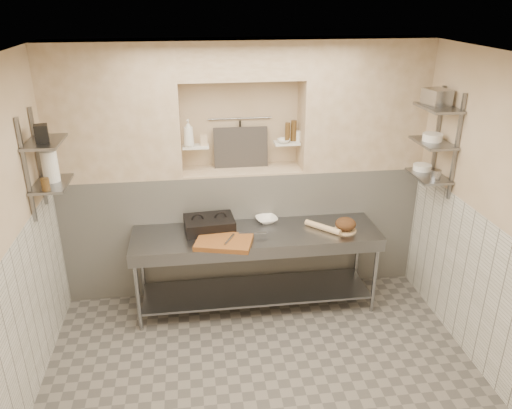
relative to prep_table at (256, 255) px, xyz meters
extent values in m
cube|color=slate|center=(-0.08, -1.18, -0.69)|extent=(4.00, 3.90, 0.10)
cube|color=silver|center=(-0.08, -1.18, 2.21)|extent=(4.00, 3.90, 0.10)
cube|color=beige|center=(1.97, -1.18, 0.76)|extent=(0.10, 3.90, 2.80)
cube|color=beige|center=(-0.08, 0.82, 0.76)|extent=(4.00, 0.10, 2.80)
cube|color=silver|center=(-0.08, 0.57, 0.06)|extent=(4.00, 0.40, 1.40)
cube|color=beige|center=(-0.08, 0.57, 0.77)|extent=(1.30, 0.40, 0.02)
cube|color=beige|center=(-1.41, 0.57, 1.46)|extent=(1.35, 0.40, 1.40)
cube|color=beige|center=(1.24, 0.57, 1.46)|extent=(1.35, 0.40, 1.40)
cube|color=beige|center=(-0.08, 0.57, 1.96)|extent=(1.30, 0.40, 0.40)
cube|color=silver|center=(-2.07, -1.18, 0.06)|extent=(0.02, 3.90, 1.40)
cube|color=silver|center=(1.91, -1.18, 0.06)|extent=(0.02, 3.90, 1.40)
cube|color=white|center=(-0.58, 0.57, 1.06)|extent=(0.28, 0.16, 0.02)
cube|color=white|center=(0.42, 0.57, 1.06)|extent=(0.28, 0.16, 0.02)
cylinder|color=gray|center=(-0.08, 0.74, 1.31)|extent=(0.70, 0.02, 0.02)
cylinder|color=black|center=(-0.08, 0.72, 1.14)|extent=(0.02, 0.02, 0.30)
cube|color=#383330|center=(-0.08, 0.67, 1.00)|extent=(0.60, 0.08, 0.45)
cube|color=slate|center=(-2.06, 0.07, 1.16)|extent=(0.03, 0.03, 0.95)
cube|color=slate|center=(-2.06, -0.33, 1.16)|extent=(0.03, 0.03, 0.95)
cube|color=slate|center=(-1.92, -0.13, 0.96)|extent=(0.30, 0.50, 0.02)
cube|color=slate|center=(-1.92, -0.13, 1.36)|extent=(0.30, 0.50, 0.03)
cube|color=slate|center=(1.89, 0.07, 1.21)|extent=(0.03, 0.03, 1.05)
cube|color=slate|center=(1.89, -0.33, 1.21)|extent=(0.03, 0.03, 1.05)
cube|color=slate|center=(1.76, -0.13, 0.86)|extent=(0.30, 0.50, 0.02)
cube|color=slate|center=(1.76, -0.13, 1.21)|extent=(0.30, 0.50, 0.02)
cube|color=slate|center=(1.76, -0.13, 1.56)|extent=(0.30, 0.50, 0.03)
cube|color=gray|center=(0.00, 0.02, 0.24)|extent=(2.60, 0.70, 0.04)
cube|color=gray|center=(0.00, 0.02, -0.46)|extent=(2.45, 0.60, 0.03)
cube|color=gray|center=(0.00, -0.31, 0.18)|extent=(2.60, 0.02, 0.12)
cylinder|color=gray|center=(-1.24, -0.27, -0.21)|extent=(0.04, 0.04, 0.86)
cylinder|color=gray|center=(-1.24, 0.31, -0.21)|extent=(0.04, 0.04, 0.86)
cylinder|color=gray|center=(1.24, -0.27, -0.21)|extent=(0.04, 0.04, 0.86)
cylinder|color=gray|center=(1.24, 0.31, -0.21)|extent=(0.04, 0.04, 0.86)
cube|color=black|center=(-0.48, 0.13, 0.30)|extent=(0.54, 0.42, 0.09)
cube|color=black|center=(-0.48, 0.13, 0.37)|extent=(0.54, 0.42, 0.05)
cube|color=brown|center=(-0.35, -0.20, 0.28)|extent=(0.63, 0.52, 0.05)
cube|color=gray|center=(-0.05, -0.09, 0.31)|extent=(0.29, 0.06, 0.01)
cylinder|color=gray|center=(-0.30, -0.21, 0.31)|extent=(0.12, 0.22, 0.02)
imported|color=white|center=(0.15, 0.26, 0.29)|extent=(0.27, 0.27, 0.06)
cylinder|color=tan|center=(0.71, -0.02, 0.29)|extent=(0.34, 0.35, 0.06)
cylinder|color=tan|center=(0.94, -0.07, 0.26)|extent=(0.24, 0.24, 0.01)
ellipsoid|color=#4C2D19|center=(0.94, -0.07, 0.34)|extent=(0.22, 0.22, 0.13)
imported|color=white|center=(-0.65, 0.53, 1.22)|extent=(0.13, 0.13, 0.29)
cube|color=beige|center=(-0.49, 0.56, 1.13)|extent=(0.07, 0.07, 0.11)
imported|color=white|center=(0.37, 0.53, 1.09)|extent=(0.17, 0.17, 0.04)
cylinder|color=#4C3418|center=(0.50, 0.60, 1.18)|extent=(0.06, 0.06, 0.23)
cylinder|color=#4C3418|center=(0.42, 0.57, 1.18)|extent=(0.05, 0.05, 0.21)
cylinder|color=white|center=(0.55, 0.61, 1.12)|extent=(0.06, 0.06, 0.11)
cylinder|color=white|center=(-1.92, -0.09, 1.11)|extent=(0.14, 0.14, 0.29)
cylinder|color=#4C3418|center=(-1.92, -0.32, 1.03)|extent=(0.07, 0.07, 0.11)
cube|color=black|center=(-1.92, -0.18, 1.45)|extent=(0.13, 0.13, 0.16)
cylinder|color=white|center=(1.76, 0.02, 0.90)|extent=(0.19, 0.19, 0.06)
cylinder|color=gray|center=(1.76, -0.27, 0.92)|extent=(0.10, 0.10, 0.10)
cylinder|color=white|center=(1.76, -0.10, 1.26)|extent=(0.20, 0.20, 0.07)
cube|color=gray|center=(1.76, -0.07, 1.65)|extent=(0.24, 0.28, 0.16)
camera|label=1|loc=(-0.63, -4.64, 2.59)|focal=35.00mm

